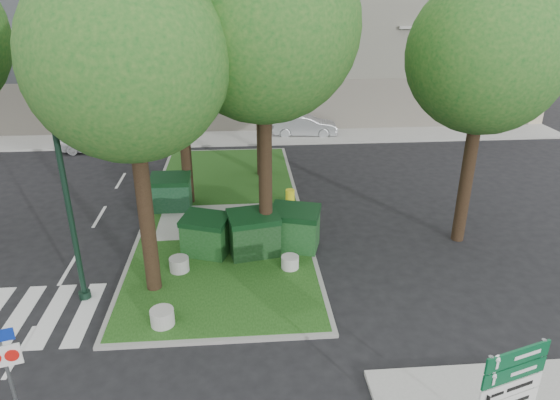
{
  "coord_description": "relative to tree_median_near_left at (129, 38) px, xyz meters",
  "views": [
    {
      "loc": [
        1.26,
        -10.56,
        8.54
      ],
      "look_at": [
        2.47,
        4.49,
        2.0
      ],
      "focal_mm": 32.0,
      "sensor_mm": 36.0,
      "label": 1
    }
  ],
  "objects": [
    {
      "name": "litter_bin",
      "position": [
        4.61,
        5.76,
        -6.87
      ],
      "size": [
        0.38,
        0.38,
        0.66
      ],
      "primitive_type": "cylinder",
      "color": "yellow",
      "rests_on": "median_island"
    },
    {
      "name": "car_silver",
      "position": [
        6.55,
        16.33,
        -6.67
      ],
      "size": [
        4.03,
        1.7,
        1.29
      ],
      "primitive_type": "imported",
      "rotation": [
        0.0,
        0.0,
        1.49
      ],
      "color": "#9DA0A4",
      "rests_on": "ground"
    },
    {
      "name": "zebra_crossing",
      "position": [
        -2.34,
        -1.06,
        -7.31
      ],
      "size": [
        5.0,
        3.0,
        0.01
      ],
      "primitive_type": "cube",
      "color": "silver",
      "rests_on": "ground"
    },
    {
      "name": "median_island",
      "position": [
        1.91,
        5.44,
        -7.26
      ],
      "size": [
        6.0,
        16.0,
        0.12
      ],
      "primitive_type": "cube",
      "color": "#1A4012",
      "rests_on": "ground"
    },
    {
      "name": "building_sidewalk",
      "position": [
        1.41,
        15.94,
        -7.26
      ],
      "size": [
        42.0,
        3.0,
        0.12
      ],
      "primitive_type": "cube",
      "color": "#999993",
      "rests_on": "ground"
    },
    {
      "name": "tree_median_near_right",
      "position": [
        3.5,
        2.0,
        0.67
      ],
      "size": [
        5.6,
        5.6,
        11.46
      ],
      "color": "black",
      "rests_on": "ground"
    },
    {
      "name": "directional_sign",
      "position": [
        7.24,
        -6.72,
        -5.36
      ],
      "size": [
        1.33,
        0.44,
        2.76
      ],
      "rotation": [
        0.0,
        0.0,
        0.29
      ],
      "color": "slate",
      "rests_on": "sidewalk_corner"
    },
    {
      "name": "tree_street_right",
      "position": [
        10.5,
        2.5,
        -0.33
      ],
      "size": [
        5.0,
        5.0,
        10.06
      ],
      "color": "black",
      "rests_on": "ground"
    },
    {
      "name": "ground",
      "position": [
        1.41,
        -2.56,
        -7.32
      ],
      "size": [
        120.0,
        120.0,
        0.0
      ],
      "primitive_type": "plane",
      "color": "black",
      "rests_on": "ground"
    },
    {
      "name": "dumpster_d",
      "position": [
        4.41,
        2.09,
        -6.47
      ],
      "size": [
        1.89,
        1.57,
        1.52
      ],
      "rotation": [
        0.0,
        0.0,
        -0.29
      ],
      "color": "#144117",
      "rests_on": "median_island"
    },
    {
      "name": "dumpster_b",
      "position": [
        1.39,
        1.93,
        -6.51
      ],
      "size": [
        1.8,
        1.53,
        1.42
      ],
      "rotation": [
        0.0,
        0.0,
        -0.35
      ],
      "color": "#113B13",
      "rests_on": "median_island"
    },
    {
      "name": "bollard_left",
      "position": [
        0.57,
        0.86,
        -6.97
      ],
      "size": [
        0.62,
        0.62,
        0.45
      ],
      "primitive_type": "cylinder",
      "color": "gray",
      "rests_on": "median_island"
    },
    {
      "name": "tree_median_mid",
      "position": [
        0.5,
        6.5,
        -0.34
      ],
      "size": [
        4.8,
        4.8,
        9.99
      ],
      "color": "black",
      "rests_on": "ground"
    },
    {
      "name": "car_white",
      "position": [
        -5.42,
        14.19,
        -6.65
      ],
      "size": [
        3.89,
        1.57,
        1.33
      ],
      "primitive_type": "imported",
      "rotation": [
        0.0,
        0.0,
        1.57
      ],
      "color": "silver",
      "rests_on": "ground"
    },
    {
      "name": "traffic_sign_pole",
      "position": [
        -2.35,
        -4.56,
        -5.83
      ],
      "size": [
        0.68,
        0.21,
        2.32
      ],
      "rotation": [
        0.0,
        0.0,
        0.25
      ],
      "color": "slate",
      "rests_on": "ground"
    },
    {
      "name": "dumpster_c",
      "position": [
        2.99,
        1.79,
        -6.46
      ],
      "size": [
        1.85,
        1.46,
        1.54
      ],
      "rotation": [
        0.0,
        0.0,
        0.2
      ],
      "color": "black",
      "rests_on": "median_island"
    },
    {
      "name": "dumpster_a",
      "position": [
        -0.21,
        5.75,
        -6.5
      ],
      "size": [
        1.58,
        1.12,
        1.46
      ],
      "rotation": [
        0.0,
        0.0,
        -0.01
      ],
      "color": "#0E361C",
      "rests_on": "median_island"
    },
    {
      "name": "median_kerb",
      "position": [
        1.91,
        5.44,
        -7.27
      ],
      "size": [
        6.3,
        16.3,
        0.1
      ],
      "primitive_type": "cube",
      "color": "gray",
      "rests_on": "ground"
    },
    {
      "name": "street_lamp",
      "position": [
        -2.09,
        -0.28,
        -3.38
      ],
      "size": [
        0.5,
        0.5,
        6.26
      ],
      "color": "black",
      "rests_on": "ground"
    },
    {
      "name": "bollard_right",
      "position": [
        4.11,
        0.74,
        -6.99
      ],
      "size": [
        0.57,
        0.57,
        0.41
      ],
      "primitive_type": "cylinder",
      "color": "#ADACA7",
      "rests_on": "median_island"
    },
    {
      "name": "bollard_mid",
      "position": [
        0.41,
        -1.9,
        -6.97
      ],
      "size": [
        0.64,
        0.64,
        0.46
      ],
      "primitive_type": "cylinder",
      "color": "#A4A39F",
      "rests_on": "median_island"
    },
    {
      "name": "tree_median_near_left",
      "position": [
        0.0,
        0.0,
        0.0
      ],
      "size": [
        5.2,
        5.2,
        10.53
      ],
      "color": "black",
      "rests_on": "ground"
    }
  ]
}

